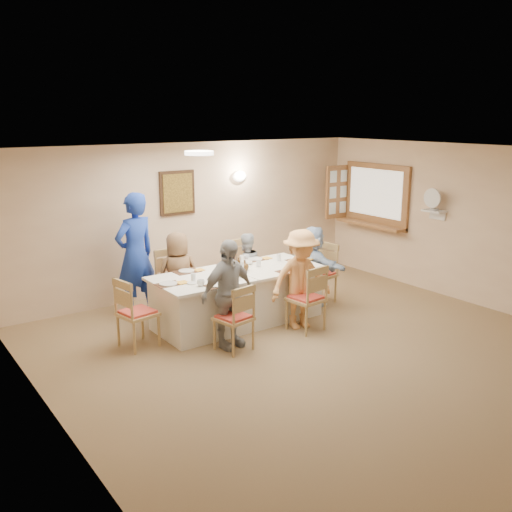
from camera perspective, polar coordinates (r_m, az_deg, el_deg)
ground at (r=7.25m, az=7.84°, el=-10.07°), size 7.00×7.00×0.00m
room_walls at (r=6.78m, az=8.26°, el=1.71°), size 7.00×7.00×7.00m
wall_picture at (r=9.37m, az=-7.87°, el=6.27°), size 0.62×0.05×0.72m
wall_sconce at (r=9.94m, az=-1.65°, el=7.99°), size 0.26×0.09×0.18m
ceiling_light at (r=7.25m, az=-5.71°, el=10.22°), size 0.36×0.36×0.05m
serving_hatch at (r=10.70m, az=11.95°, el=5.96°), size 0.06×1.50×1.15m
hatch_sill at (r=10.69m, az=11.37°, el=3.13°), size 0.30×1.50×0.05m
shutter_door at (r=11.04m, az=8.12°, el=6.37°), size 0.55×0.04×1.00m
fan_shelf at (r=9.79m, az=17.39°, el=4.31°), size 0.22×0.36×0.03m
desk_fan at (r=9.75m, az=17.34°, el=5.17°), size 0.30×0.30×0.28m
dining_table at (r=8.24m, az=-1.81°, el=-4.11°), size 2.48×1.05×0.76m
chair_back_left at (r=8.57m, az=-8.13°, el=-2.71°), size 0.48×0.48×0.99m
chair_back_right at (r=9.16m, az=-1.45°, el=-1.51°), size 0.50×0.50×0.98m
chair_front_left at (r=7.27m, az=-2.26°, el=-6.09°), size 0.49×0.49×0.88m
chair_front_right at (r=7.94m, az=5.02°, el=-4.14°), size 0.50×0.50×0.95m
chair_left_end at (r=7.51m, az=-11.76°, el=-5.50°), size 0.52×0.52×0.94m
chair_right_end at (r=9.12m, az=6.33°, el=-1.75°), size 0.52×0.52×0.96m
diner_back_left at (r=8.43m, az=-7.79°, el=-1.92°), size 0.75×0.59×1.29m
diner_back_right at (r=9.05m, az=-1.03°, el=-1.23°), size 0.60×0.49×1.13m
diner_front_left at (r=7.28m, az=-2.80°, el=-3.83°), size 0.93×0.58×1.42m
diner_front_right at (r=7.96m, az=4.50°, el=-2.34°), size 1.11×0.88×1.41m
diner_right_end at (r=8.99m, az=5.74°, el=-0.95°), size 1.19×0.43×1.26m
caregiver at (r=8.59m, az=-11.97°, el=0.12°), size 0.88×0.76×1.85m
placemat_fl at (r=7.48m, az=-3.88°, el=-2.96°), size 0.33×0.24×0.01m
plate_fl at (r=7.47m, az=-3.88°, el=-2.89°), size 0.24×0.24×0.02m
napkin_fl at (r=7.53m, az=-2.51°, el=-2.77°), size 0.14×0.14×0.01m
placemat_fr at (r=8.14m, az=3.34°, el=-1.53°), size 0.34×0.25×0.01m
plate_fr at (r=8.14m, az=3.34°, el=-1.47°), size 0.24×0.24×0.01m
napkin_fr at (r=8.21m, az=4.54°, el=-1.37°), size 0.14×0.14×0.01m
placemat_bl at (r=8.18m, az=-6.97°, el=-1.54°), size 0.37×0.27×0.01m
plate_bl at (r=8.17m, az=-6.97°, el=-1.48°), size 0.22×0.22×0.01m
napkin_bl at (r=8.22m, az=-5.70°, el=-1.38°), size 0.13×0.13×0.01m
placemat_br at (r=8.79m, az=-0.08°, el=-0.34°), size 0.34×0.25×0.01m
plate_br at (r=8.79m, az=-0.08°, el=-0.28°), size 0.23×0.23×0.01m
napkin_br at (r=8.85m, az=1.06°, el=-0.20°), size 0.14×0.14×0.01m
placemat_le at (r=7.60m, az=-8.76°, el=-2.81°), size 0.32×0.24×0.01m
plate_le at (r=7.60m, az=-8.76°, el=-2.74°), size 0.24×0.24×0.01m
napkin_le at (r=7.63m, az=-7.39°, el=-2.64°), size 0.15×0.15×0.01m
placemat_re at (r=8.77m, az=4.28°, el=-0.41°), size 0.35×0.26×0.01m
plate_re at (r=8.77m, az=4.28°, el=-0.34°), size 0.23×0.23×0.01m
napkin_re at (r=8.85m, az=5.39°, el=-0.26°), size 0.14×0.14×0.01m
teacup_a at (r=7.47m, az=-5.55°, el=-2.70°), size 0.10×0.10×0.08m
teacup_b at (r=8.74m, az=-1.36°, el=-0.18°), size 0.10×0.10×0.08m
bowl_a at (r=7.75m, az=-2.34°, el=-2.16°), size 0.33×0.33×0.05m
bowl_b at (r=8.52m, az=-0.95°, el=-0.64°), size 0.25×0.25×0.05m
condiment_ketchup at (r=8.10m, az=-2.28°, el=-0.85°), size 0.09×0.09×0.21m
condiment_brown at (r=8.21m, az=-1.75°, el=-0.74°), size 0.11×0.11×0.18m
condiment_malt at (r=8.16m, az=-1.14°, el=-0.94°), size 0.14×0.14×0.15m
drinking_glass at (r=8.07m, az=-2.91°, el=-1.27°), size 0.07×0.07×0.11m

